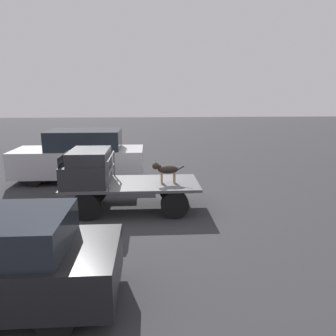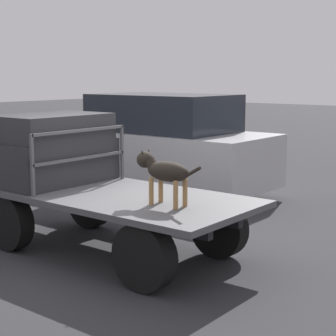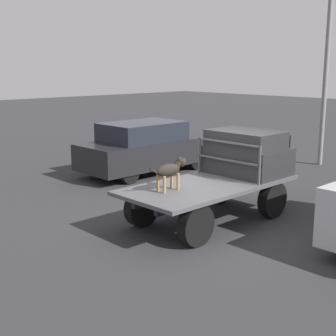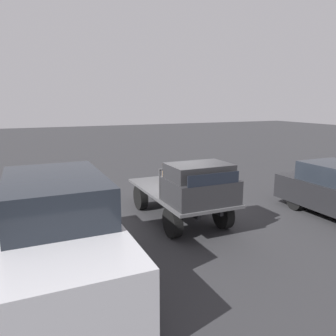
% 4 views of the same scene
% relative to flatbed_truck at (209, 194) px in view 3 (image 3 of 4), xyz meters
% --- Properties ---
extents(ground_plane, '(80.00, 80.00, 0.00)m').
position_rel_flatbed_truck_xyz_m(ground_plane, '(0.00, 0.00, -0.62)').
color(ground_plane, '#2D2D30').
extents(flatbed_truck, '(4.03, 1.87, 0.86)m').
position_rel_flatbed_truck_xyz_m(flatbed_truck, '(0.00, 0.00, 0.00)').
color(flatbed_truck, black).
rests_on(flatbed_truck, ground).
extents(truck_cab, '(1.30, 1.75, 1.02)m').
position_rel_flatbed_truck_xyz_m(truck_cab, '(1.29, 0.00, 0.73)').
color(truck_cab, '#28282B').
rests_on(truck_cab, flatbed_truck).
extents(truck_headboard, '(0.04, 1.75, 0.83)m').
position_rel_flatbed_truck_xyz_m(truck_headboard, '(0.60, 0.00, 0.79)').
color(truck_headboard, '#4C4C4F').
rests_on(truck_headboard, flatbed_truck).
extents(dog, '(1.00, 0.25, 0.68)m').
position_rel_flatbed_truck_xyz_m(dog, '(-1.01, 0.14, 0.67)').
color(dog, '#9E7547').
rests_on(dog, flatbed_truck).
extents(parked_sedan, '(4.52, 1.83, 1.62)m').
position_rel_flatbed_truck_xyz_m(parked_sedan, '(2.21, 4.58, 0.20)').
color(parked_sedan, black).
rests_on(parked_sedan, ground).
extents(light_pole_near, '(0.53, 0.53, 6.70)m').
position_rel_flatbed_truck_xyz_m(light_pole_near, '(7.34, 1.40, 4.08)').
color(light_pole_near, gray).
rests_on(light_pole_near, ground).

